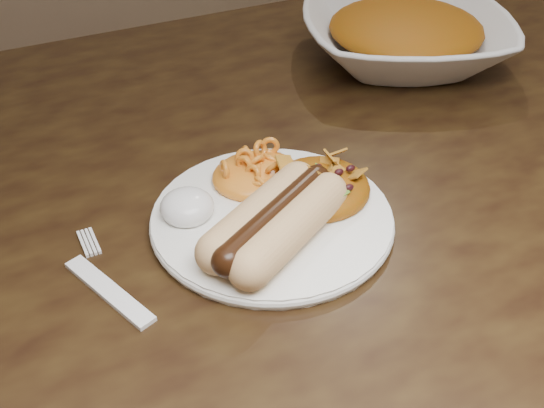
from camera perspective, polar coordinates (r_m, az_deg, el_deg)
name	(u,v)px	position (r m, az deg, el deg)	size (l,w,h in m)	color
table	(234,277)	(0.65, -3.44, -6.59)	(1.60, 0.90, 0.75)	#32230E
plate	(272,218)	(0.56, 0.00, -1.26)	(0.21, 0.21, 0.01)	white
hotdog	(276,220)	(0.52, 0.32, -1.43)	(0.12, 0.12, 0.03)	#E9BE7D
mac_and_cheese	(257,164)	(0.59, -1.39, 3.58)	(0.09, 0.08, 0.03)	orange
sour_cream	(187,201)	(0.55, -7.67, 0.26)	(0.05, 0.05, 0.03)	white
taco_salad	(319,180)	(0.57, 4.22, 2.20)	(0.10, 0.09, 0.04)	red
fork	(109,291)	(0.51, -14.42, -7.55)	(0.02, 0.13, 0.00)	white
serving_bowl	(405,38)	(0.85, 11.79, 14.32)	(0.26, 0.26, 0.06)	white
bowl_filling	(406,25)	(0.85, 11.95, 15.46)	(0.19, 0.19, 0.05)	red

